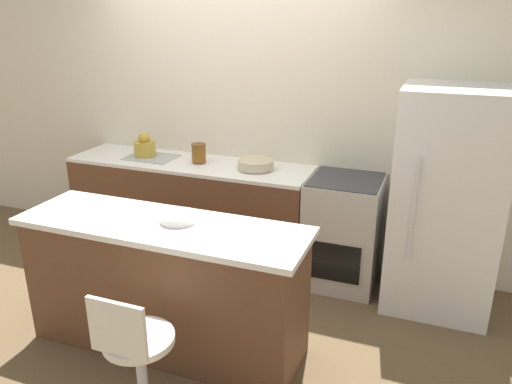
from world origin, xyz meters
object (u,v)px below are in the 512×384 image
at_px(oven_range, 343,232).
at_px(refrigerator, 446,202).
at_px(mixing_bowl, 256,164).
at_px(stool_chair, 137,360).
at_px(kettle, 145,147).

bearing_deg(oven_range, refrigerator, -3.97).
relative_size(oven_range, mixing_bowl, 3.02).
relative_size(oven_range, refrigerator, 0.54).
height_order(stool_chair, mixing_bowl, mixing_bowl).
distance_m(refrigerator, mixing_bowl, 1.52).
xyz_separation_m(stool_chair, mixing_bowl, (-0.05, 1.92, 0.55)).
height_order(oven_range, stool_chair, oven_range).
relative_size(oven_range, stool_chair, 1.09).
relative_size(oven_range, kettle, 4.09).
bearing_deg(stool_chair, refrigerator, 51.62).
xyz_separation_m(kettle, mixing_bowl, (1.08, -0.00, -0.05)).
bearing_deg(refrigerator, mixing_bowl, 177.54).
bearing_deg(mixing_bowl, stool_chair, -88.50).
height_order(kettle, mixing_bowl, kettle).
height_order(refrigerator, stool_chair, refrigerator).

